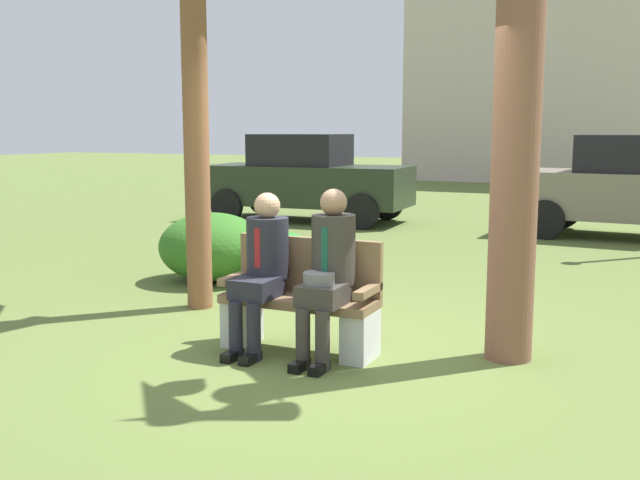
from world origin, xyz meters
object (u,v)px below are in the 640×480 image
at_px(parked_car_near, 306,178).
at_px(park_bench, 302,303).
at_px(seated_man_right, 328,266).
at_px(shrub_mid_lawn, 279,257).
at_px(shrub_near_bench, 213,247).
at_px(parked_car_far, 640,187).
at_px(building_backdrop, 583,44).
at_px(seated_man_left, 262,263).

bearing_deg(parked_car_near, park_bench, -64.54).
xyz_separation_m(seated_man_right, shrub_mid_lawn, (-1.69, 2.38, -0.43)).
relative_size(seated_man_right, shrub_mid_lawn, 1.37).
bearing_deg(parked_car_near, shrub_near_bench, -75.13).
bearing_deg(parked_car_near, parked_car_far, 1.36).
height_order(seated_man_right, building_backdrop, building_backdrop).
relative_size(parked_car_near, building_backdrop, 0.34).
relative_size(park_bench, building_backdrop, 0.11).
relative_size(park_bench, shrub_near_bench, 0.97).
xyz_separation_m(park_bench, seated_man_right, (0.29, -0.12, 0.34)).
distance_m(shrub_mid_lawn, parked_car_near, 5.91).
distance_m(seated_man_left, parked_car_far, 8.36).
distance_m(shrub_mid_lawn, building_backdrop, 21.70).
xyz_separation_m(shrub_near_bench, parked_car_near, (-1.50, 5.65, 0.43)).
bearing_deg(parked_car_near, shrub_mid_lawn, -67.38).
distance_m(park_bench, seated_man_left, 0.45).
relative_size(seated_man_left, parked_car_near, 0.32).
xyz_separation_m(park_bench, building_backdrop, (-0.23, 23.45, 4.43)).
height_order(shrub_mid_lawn, building_backdrop, building_backdrop).
height_order(seated_man_left, parked_car_near, parked_car_near).
bearing_deg(parked_car_far, park_bench, -106.22).
xyz_separation_m(shrub_mid_lawn, building_backdrop, (1.17, 21.19, 4.52)).
height_order(shrub_near_bench, parked_car_far, parked_car_far).
bearing_deg(seated_man_left, parked_car_near, 113.35).
bearing_deg(shrub_near_bench, building_backdrop, 84.84).
bearing_deg(shrub_mid_lawn, shrub_near_bench, -164.48).
relative_size(shrub_near_bench, building_backdrop, 0.11).
bearing_deg(shrub_mid_lawn, parked_car_far, 56.60).
relative_size(seated_man_left, parked_car_far, 0.32).
height_order(shrub_near_bench, building_backdrop, building_backdrop).
height_order(parked_car_near, parked_car_far, same).
xyz_separation_m(seated_man_right, parked_car_far, (1.99, 7.95, 0.11)).
relative_size(park_bench, parked_car_far, 0.31).
bearing_deg(seated_man_left, parked_car_far, 72.10).
xyz_separation_m(parked_car_near, parked_car_far, (5.94, 0.14, 0.00)).
relative_size(seated_man_right, building_backdrop, 0.11).
relative_size(shrub_near_bench, parked_car_near, 0.32).
bearing_deg(shrub_near_bench, shrub_mid_lawn, 15.52).
bearing_deg(building_backdrop, parked_car_far, -80.87).
bearing_deg(seated_man_right, seated_man_left, 179.93).
bearing_deg(seated_man_left, seated_man_right, -0.07).
xyz_separation_m(parked_car_far, building_backdrop, (-2.51, 15.62, 3.98)).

